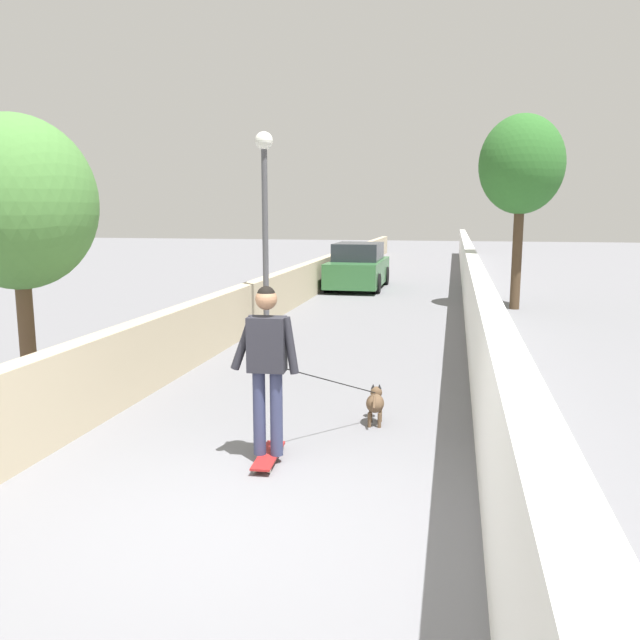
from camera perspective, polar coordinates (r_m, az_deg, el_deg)
ground_plane at (r=18.90m, az=5.88°, el=1.77°), size 80.00×80.00×0.00m
wall_left at (r=17.30m, az=-2.70°, el=2.84°), size 48.00×0.30×1.05m
fence_right at (r=16.73m, az=13.35°, el=3.12°), size 48.00×0.30×1.49m
tree_left_near at (r=9.55m, az=-25.50°, el=9.36°), size 2.10×2.10×3.86m
tree_right_mid at (r=17.74m, az=17.58°, el=13.01°), size 2.18×2.18×5.06m
lamp_post at (r=13.10m, az=-4.97°, el=10.84°), size 0.36×0.36×4.15m
skateboard at (r=6.80m, az=-4.63°, el=-12.00°), size 0.81×0.25×0.08m
person_skateboarder at (r=6.48m, az=-4.76°, el=-3.31°), size 0.24×0.71×1.76m
dog at (r=7.89m, az=4.92°, el=-7.32°), size 1.73×1.07×1.06m
car_near at (r=21.73m, az=3.43°, el=4.73°), size 4.12×1.80×1.54m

